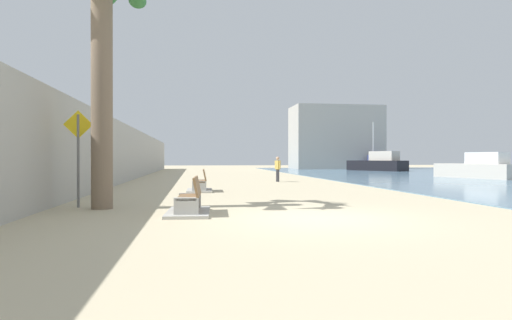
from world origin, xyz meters
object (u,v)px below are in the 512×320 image
Objects in this scene: palm_tree at (103,12)px; boat_outer at (477,168)px; bench_far at (200,186)px; pedestrian_sign at (78,147)px; bench_near at (189,205)px; person_walking at (278,167)px; boat_far_left at (375,164)px; boat_far_right at (378,163)px.

palm_tree reaches higher than boat_outer.
pedestrian_sign is at bearing -123.02° from bench_far.
bench_far is at bearing 87.15° from bench_near.
boat_far_left is at bearing 55.37° from person_walking.
boat_far_left is 24.39m from boat_outer.
boat_outer is at bearing 33.20° from palm_tree.
boat_far_right is (15.90, 20.46, -0.03)m from person_walking.
boat_far_right reaches higher than bench_near.
palm_tree is 2.71× the size of pedestrian_sign.
bench_near is 1.37× the size of person_walking.
person_walking is (7.76, 13.02, -4.82)m from palm_tree.
pedestrian_sign is at bearing 149.18° from bench_near.
bench_near is 0.29× the size of boat_far_right.
bench_far is 8.54m from person_walking.
bench_near is 40.96m from boat_far_right.
person_walking is (4.89, 6.97, 0.67)m from bench_far.
boat_far_right is (21.17, 35.06, 0.64)m from bench_near.
boat_far_left is at bearing 56.60° from palm_tree.
palm_tree is 3.70× the size of bench_far.
boat_far_left is 46.98m from pedestrian_sign.
pedestrian_sign is (-8.57, -12.63, 0.89)m from person_walking.
palm_tree is 4.99× the size of person_walking.
person_walking is 15.29m from pedestrian_sign.
bench_far is at bearing 56.98° from pedestrian_sign.
bench_near is 4.15m from pedestrian_sign.
boat_far_right is (20.79, 27.43, 0.64)m from bench_far.
boat_outer is (22.78, 14.90, -4.99)m from palm_tree.
boat_far_left reaches higher than person_walking.
palm_tree is 15.91m from person_walking.
bench_near is at bearing -140.90° from boat_outer.
bench_far is at bearing -156.01° from boat_outer.
boat_outer is at bearing -92.74° from boat_far_right.
boat_outer is at bearing 7.14° from person_walking.
bench_near and bench_far have the same top height.
boat_far_right is 2.53× the size of pedestrian_sign.
palm_tree is 47.11m from boat_far_left.
bench_far is 40.23m from boat_far_left.
bench_near is at bearing -109.84° from person_walking.
bench_far is 34.42m from boat_far_right.
boat_outer is at bearing -97.09° from boat_far_left.
boat_outer is (15.01, 1.88, -0.17)m from person_walking.
boat_outer is (19.90, 8.85, 0.51)m from bench_far.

